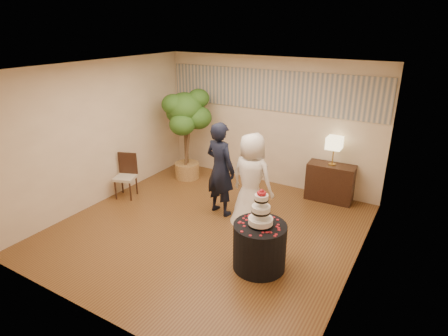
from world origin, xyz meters
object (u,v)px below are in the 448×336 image
Objects in this scene: wedding_cake at (261,208)px; table_lamp at (333,151)px; ficus_tree at (186,134)px; console at (330,182)px; bride at (252,179)px; cake_table at (259,246)px; side_chair at (125,176)px; groom at (220,169)px.

table_lamp reaches higher than wedding_cake.
table_lamp is (0.25, 2.81, 0.07)m from wedding_cake.
ficus_tree reaches higher than wedding_cake.
ficus_tree reaches higher than console.
cake_table is at bearing 128.52° from bride.
bride is 1.83× the size of side_chair.
side_chair is at bearing -154.37° from console.
bride reaches higher than table_lamp.
table_lamp is (0.00, 0.00, 0.68)m from console.
bride is 1.42m from wedding_cake.
side_chair is (-2.72, -0.41, -0.38)m from bride.
table_lamp is 0.27× the size of ficus_tree.
bride is 2.90× the size of table_lamp.
console is (0.25, 2.81, -0.61)m from wedding_cake.
table_lamp is (0.25, 2.81, 0.71)m from cake_table.
bride is 2.14× the size of cake_table.
bride is (0.65, 0.00, -0.06)m from groom.
ficus_tree is 2.31× the size of side_chair.
side_chair is at bearing 167.17° from cake_table.
side_chair is (-3.46, 0.79, -0.54)m from wedding_cake.
groom is at bearing -34.68° from ficus_tree.
bride reaches higher than side_chair.
groom reaches higher than wedding_cake.
cake_table is 2.82m from console.
console is at bearing -115.26° from bride.
bride is 2.49m from ficus_tree.
bride is 1.95m from console.
bride is 2.97× the size of wedding_cake.
wedding_cake is at bearing 128.52° from bride.
ficus_tree is at bearing -19.43° from bride.
cake_table is 3.55m from side_chair.
console is 1.61× the size of table_lamp.
bride is 0.79× the size of ficus_tree.
bride is at bearing 121.89° from cake_table.
groom reaches higher than bride.
side_chair is (-3.46, 0.79, 0.10)m from cake_table.
ficus_tree reaches higher than table_lamp.
console is at bearing 0.00° from table_lamp.
table_lamp is 0.63× the size of side_chair.
table_lamp is at bearing 84.85° from wedding_cake.
console is 3.34m from ficus_tree.
cake_table is (1.40, -1.20, -0.54)m from groom.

